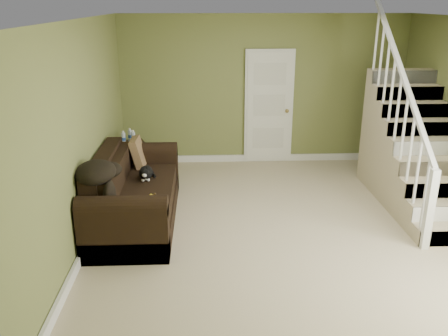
{
  "coord_description": "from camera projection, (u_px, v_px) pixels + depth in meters",
  "views": [
    {
      "loc": [
        -1.06,
        -5.54,
        2.8
      ],
      "look_at": [
        -0.81,
        0.15,
        0.78
      ],
      "focal_mm": 38.0,
      "sensor_mm": 36.0,
      "label": 1
    }
  ],
  "objects": [
    {
      "name": "door",
      "position": [
        269.0,
        107.0,
        8.41
      ],
      "size": [
        0.86,
        0.12,
        2.02
      ],
      "color": "white",
      "rests_on": "floor"
    },
    {
      "name": "wall_back",
      "position": [
        263.0,
        90.0,
        8.35
      ],
      "size": [
        5.0,
        0.04,
        2.6
      ],
      "primitive_type": "cube",
      "color": "olive",
      "rests_on": "floor"
    },
    {
      "name": "wall_front",
      "position": [
        364.0,
        237.0,
        3.17
      ],
      "size": [
        5.0,
        0.04,
        2.6
      ],
      "primitive_type": "cube",
      "color": "olive",
      "rests_on": "floor"
    },
    {
      "name": "throw_pillow",
      "position": [
        138.0,
        152.0,
        6.93
      ],
      "size": [
        0.21,
        0.43,
        0.44
      ],
      "primitive_type": "cube",
      "rotation": [
        0.0,
        -0.24,
        -0.02
      ],
      "color": "#4F351F",
      "rests_on": "sofa"
    },
    {
      "name": "wall_left",
      "position": [
        83.0,
        133.0,
        5.66
      ],
      "size": [
        0.04,
        5.5,
        2.6
      ],
      "primitive_type": "cube",
      "color": "olive",
      "rests_on": "floor"
    },
    {
      "name": "baseboard_left",
      "position": [
        95.0,
        227.0,
        6.07
      ],
      "size": [
        0.04,
        5.5,
        0.12
      ],
      "primitive_type": "cube",
      "color": "white",
      "rests_on": "floor"
    },
    {
      "name": "banana",
      "position": [
        151.0,
        197.0,
        5.8
      ],
      "size": [
        0.08,
        0.19,
        0.05
      ],
      "primitive_type": "ellipsoid",
      "rotation": [
        0.0,
        0.0,
        0.15
      ],
      "color": "yellow",
      "rests_on": "sofa"
    },
    {
      "name": "baseboard_back",
      "position": [
        262.0,
        158.0,
        8.73
      ],
      "size": [
        5.0,
        0.04,
        0.12
      ],
      "primitive_type": "cube",
      "color": "white",
      "rests_on": "floor"
    },
    {
      "name": "sofa",
      "position": [
        132.0,
        196.0,
        6.27
      ],
      "size": [
        1.0,
        2.32,
        0.92
      ],
      "color": "black",
      "rests_on": "floor"
    },
    {
      "name": "floor",
      "position": [
        286.0,
        227.0,
        6.19
      ],
      "size": [
        5.0,
        5.5,
        0.01
      ],
      "primitive_type": "cube",
      "color": "tan",
      "rests_on": "ground"
    },
    {
      "name": "throw_blanket",
      "position": [
        96.0,
        172.0,
        5.4
      ],
      "size": [
        0.57,
        0.68,
        0.25
      ],
      "primitive_type": "ellipsoid",
      "rotation": [
        0.0,
        0.0,
        -0.23
      ],
      "color": "black",
      "rests_on": "sofa"
    },
    {
      "name": "cat",
      "position": [
        146.0,
        173.0,
        6.42
      ],
      "size": [
        0.23,
        0.49,
        0.24
      ],
      "rotation": [
        0.0,
        0.0,
        0.02
      ],
      "color": "black",
      "rests_on": "sofa"
    },
    {
      "name": "side_table",
      "position": [
        131.0,
        161.0,
        7.79
      ],
      "size": [
        0.64,
        0.64,
        0.83
      ],
      "rotation": [
        0.0,
        0.0,
        0.32
      ],
      "color": "black",
      "rests_on": "floor"
    },
    {
      "name": "staircase",
      "position": [
        412.0,
        156.0,
        6.97
      ],
      "size": [
        1.0,
        2.51,
        2.82
      ],
      "color": "tan",
      "rests_on": "floor"
    },
    {
      "name": "ceiling",
      "position": [
        296.0,
        19.0,
        5.33
      ],
      "size": [
        5.0,
        5.5,
        0.01
      ],
      "primitive_type": "cube",
      "color": "white",
      "rests_on": "wall_back"
    }
  ]
}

